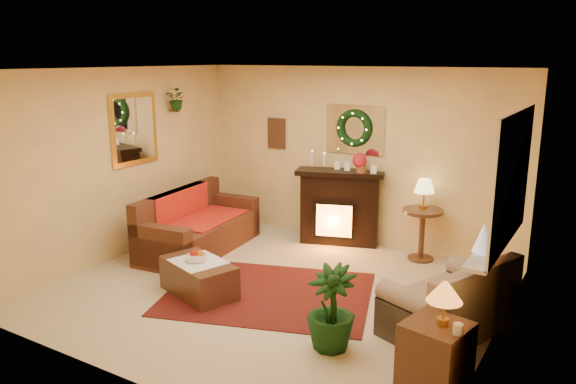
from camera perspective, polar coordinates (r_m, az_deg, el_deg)
The scene contains 31 objects.
floor at distance 6.83m, azimuth -1.55°, elevation -10.02°, with size 5.00×5.00×0.00m, color beige.
ceiling at distance 6.26m, azimuth -1.70°, elevation 12.35°, with size 5.00×5.00×0.00m, color white.
wall_back at distance 8.36m, azimuth 6.77°, elevation 3.62°, with size 5.00×5.00×0.00m, color #EFD88C.
wall_front at distance 4.76m, azimuth -16.51°, elevation -4.56°, with size 5.00×5.00×0.00m, color #EFD88C.
wall_left at distance 8.03m, azimuth -16.82°, elevation 2.71°, with size 4.50×4.50×0.00m, color #EFD88C.
wall_right at distance 5.52m, azimuth 20.78°, elevation -2.38°, with size 4.50×4.50×0.00m, color #EFD88C.
area_rug at distance 6.75m, azimuth -2.01°, elevation -10.26°, with size 2.37×1.78×0.01m, color maroon.
sofa at distance 8.16m, azimuth -8.99°, elevation -2.98°, with size 0.88×2.01×0.86m, color brown.
red_throw at distance 8.25m, azimuth -8.50°, elevation -2.60°, with size 0.77×1.26×0.02m, color red.
fireplace at distance 8.39m, azimuth 5.31°, elevation -1.56°, with size 1.14×0.36×1.05m, color black.
poinsettia at distance 8.05m, azimuth 7.29°, elevation 3.23°, with size 0.21×0.21×0.21m, color #AC1B28.
mantel_candle_a at distance 8.44m, azimuth 2.48°, elevation 3.52°, with size 0.06×0.06×0.19m, color #F6E8CA.
mantel_candle_b at distance 8.30m, azimuth 3.72°, elevation 3.34°, with size 0.06×0.06×0.17m, color white.
mantel_mirror at distance 8.28m, azimuth 6.79°, elevation 6.33°, with size 0.92×0.02×0.72m, color white.
wreath at distance 8.24m, azimuth 6.68°, elevation 6.44°, with size 0.55×0.55×0.11m, color #194719.
wall_art at distance 8.94m, azimuth -1.17°, elevation 5.98°, with size 0.32×0.03×0.48m, color #381E11.
gold_mirror at distance 8.14m, azimuth -15.38°, elevation 6.17°, with size 0.03×0.84×1.00m, color gold.
hanging_plant at distance 8.56m, azimuth -11.16°, elevation 8.22°, with size 0.33×0.28×0.36m, color #194719.
loveseat at distance 5.99m, azimuth 16.07°, elevation -9.72°, with size 0.78×1.34×0.78m, color #7B6F55.
window_frame at distance 5.99m, azimuth 21.84°, elevation 1.20°, with size 0.03×1.86×1.36m, color white.
window_glass at distance 6.00m, azimuth 21.70°, elevation 1.22°, with size 0.02×1.70×1.22m, color black.
window_sill at distance 6.18m, azimuth 20.33°, elevation -4.84°, with size 0.22×1.86×0.04m, color white.
mini_tree at distance 5.74m, azimuth 19.24°, elevation -4.38°, with size 0.20×0.20×0.29m, color white.
sill_plant at distance 6.80m, azimuth 21.64°, elevation -1.44°, with size 0.29×0.24×0.53m, color #1D6126.
side_table_round at distance 7.94m, azimuth 13.42°, elevation -4.47°, with size 0.55×0.55×0.72m, color #482D13.
lamp_cream at distance 7.82m, azimuth 13.64°, elevation -0.51°, with size 0.27×0.27×0.42m, color #FFE687.
end_table_square at distance 5.04m, azimuth 14.71°, elevation -16.18°, with size 0.49×0.49×0.60m, color #3D2112.
lamp_tiffany at distance 4.82m, azimuth 15.53°, elevation -11.33°, with size 0.29×0.29×0.43m, color gold.
coffee_table at distance 6.75m, azimuth -9.05°, elevation -8.55°, with size 0.96×0.53×0.40m, color #371C15.
fruit_bowl at distance 6.68m, azimuth -9.28°, elevation -6.58°, with size 0.25×0.25×0.06m, color silver.
floor_palm at distance 5.43m, azimuth 4.42°, elevation -11.34°, with size 1.39×1.39×2.49m, color #133514.
Camera 1 is at (3.39, -5.25, 2.74)m, focal length 35.00 mm.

